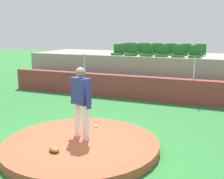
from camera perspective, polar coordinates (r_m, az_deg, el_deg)
name	(u,v)px	position (r m, az deg, el deg)	size (l,w,h in m)	color
ground_plane	(81,149)	(7.10, -6.23, -11.70)	(60.00, 60.00, 0.00)	#2A7232
pitchers_mound	(81,145)	(7.06, -6.24, -10.94)	(3.76, 3.76, 0.20)	#AA5034
pitcher	(81,97)	(6.95, -6.19, -1.45)	(0.77, 0.45, 1.78)	white
baseball	(96,126)	(7.92, -3.17, -7.27)	(0.07, 0.07, 0.07)	white
fielding_glove	(54,149)	(6.52, -11.43, -11.59)	(0.30, 0.20, 0.11)	brown
brick_barrier	(146,88)	(11.89, 6.76, 0.25)	(12.94, 0.40, 0.96)	brown
fence_post_left	(85,63)	(12.82, -5.48, 5.20)	(0.06, 0.06, 0.86)	silver
fence_post_right	(194,69)	(11.38, 16.02, 4.00)	(0.06, 0.06, 0.86)	silver
bleacher_platform	(160,72)	(14.16, 9.57, 3.50)	(12.64, 3.41, 1.69)	gray
stadium_chair_0	(118,52)	(13.49, 1.17, 7.53)	(0.48, 0.44, 0.50)	#256728
stadium_chair_1	(131,52)	(13.20, 3.89, 7.42)	(0.48, 0.44, 0.50)	#256728
stadium_chair_2	(147,53)	(12.98, 6.96, 7.30)	(0.48, 0.44, 0.50)	#256728
stadium_chair_3	(162,53)	(12.84, 9.89, 7.16)	(0.48, 0.44, 0.50)	#256728
stadium_chair_4	(178,53)	(12.70, 13.05, 6.99)	(0.48, 0.44, 0.50)	#256728
stadium_chair_5	(195,54)	(12.60, 16.19, 6.80)	(0.48, 0.44, 0.50)	#256728
stadium_chair_6	(125,51)	(14.29, 2.58, 7.75)	(0.48, 0.44, 0.50)	#256728
stadium_chair_7	(139,51)	(14.07, 5.33, 7.66)	(0.48, 0.44, 0.50)	#256728
stadium_chair_8	(153,51)	(13.88, 8.11, 7.54)	(0.48, 0.44, 0.50)	#256728
stadium_chair_9	(167,52)	(13.71, 10.90, 7.40)	(0.48, 0.44, 0.50)	#256728
stadium_chair_10	(182,52)	(13.56, 13.71, 7.23)	(0.48, 0.44, 0.50)	#256728
stadium_chair_11	(198,53)	(13.49, 16.73, 7.05)	(0.48, 0.44, 0.50)	#256728
stadium_chair_12	(130,49)	(15.12, 3.69, 7.95)	(0.48, 0.44, 0.50)	#256728
stadium_chair_13	(144,50)	(14.90, 6.39, 7.85)	(0.48, 0.44, 0.50)	#256728
stadium_chair_14	(157,50)	(14.74, 8.94, 7.74)	(0.48, 0.44, 0.50)	#256728
stadium_chair_15	(171,51)	(14.57, 11.66, 7.60)	(0.48, 0.44, 0.50)	#256728
stadium_chair_16	(186,51)	(14.44, 14.43, 7.44)	(0.48, 0.44, 0.50)	#256728
stadium_chair_17	(200,51)	(14.35, 17.18, 7.27)	(0.48, 0.44, 0.50)	#256728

